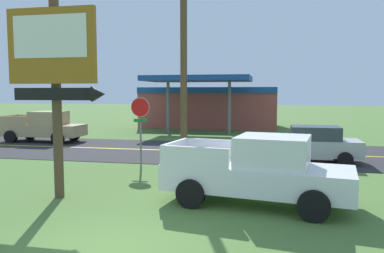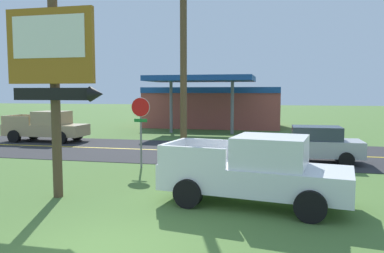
{
  "view_description": "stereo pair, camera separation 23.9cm",
  "coord_description": "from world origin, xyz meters",
  "px_view_note": "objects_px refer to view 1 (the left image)",
  "views": [
    {
      "loc": [
        3.04,
        -6.88,
        3.16
      ],
      "look_at": [
        0.0,
        8.0,
        1.8
      ],
      "focal_mm": 35.75,
      "sensor_mm": 36.0,
      "label": 1
    },
    {
      "loc": [
        3.27,
        -6.83,
        3.16
      ],
      "look_at": [
        0.0,
        8.0,
        1.8
      ],
      "focal_mm": 35.75,
      "sensor_mm": 36.0,
      "label": 2
    }
  ],
  "objects_px": {
    "stop_sign": "(140,120)",
    "utility_pole": "(184,61)",
    "gas_station": "(210,106)",
    "pickup_white_parked_on_lawn": "(259,171)",
    "motel_sign": "(55,66)",
    "pickup_tan_on_road": "(44,127)",
    "car_silver_near_lane": "(312,144)"
  },
  "relations": [
    {
      "from": "pickup_white_parked_on_lawn",
      "to": "pickup_tan_on_road",
      "type": "height_order",
      "value": "same"
    },
    {
      "from": "pickup_white_parked_on_lawn",
      "to": "pickup_tan_on_road",
      "type": "relative_size",
      "value": 1.05
    },
    {
      "from": "pickup_white_parked_on_lawn",
      "to": "car_silver_near_lane",
      "type": "height_order",
      "value": "pickup_white_parked_on_lawn"
    },
    {
      "from": "gas_station",
      "to": "pickup_tan_on_road",
      "type": "xyz_separation_m",
      "value": [
        -8.72,
        -12.68,
        -0.98
      ]
    },
    {
      "from": "motel_sign",
      "to": "pickup_tan_on_road",
      "type": "height_order",
      "value": "motel_sign"
    },
    {
      "from": "gas_station",
      "to": "pickup_tan_on_road",
      "type": "relative_size",
      "value": 2.31
    },
    {
      "from": "pickup_white_parked_on_lawn",
      "to": "car_silver_near_lane",
      "type": "relative_size",
      "value": 1.3
    },
    {
      "from": "pickup_white_parked_on_lawn",
      "to": "pickup_tan_on_road",
      "type": "bearing_deg",
      "value": 141.19
    },
    {
      "from": "utility_pole",
      "to": "pickup_white_parked_on_lawn",
      "type": "height_order",
      "value": "utility_pole"
    },
    {
      "from": "stop_sign",
      "to": "utility_pole",
      "type": "distance_m",
      "value": 3.16
    },
    {
      "from": "utility_pole",
      "to": "pickup_tan_on_road",
      "type": "height_order",
      "value": "utility_pole"
    },
    {
      "from": "gas_station",
      "to": "car_silver_near_lane",
      "type": "distance_m",
      "value": 18.26
    },
    {
      "from": "gas_station",
      "to": "pickup_white_parked_on_lawn",
      "type": "relative_size",
      "value": 2.2
    },
    {
      "from": "stop_sign",
      "to": "utility_pole",
      "type": "relative_size",
      "value": 0.36
    },
    {
      "from": "utility_pole",
      "to": "car_silver_near_lane",
      "type": "xyz_separation_m",
      "value": [
        5.15,
        3.58,
        -3.52
      ]
    },
    {
      "from": "pickup_tan_on_road",
      "to": "car_silver_near_lane",
      "type": "relative_size",
      "value": 1.24
    },
    {
      "from": "motel_sign",
      "to": "gas_station",
      "type": "bearing_deg",
      "value": 88.36
    },
    {
      "from": "utility_pole",
      "to": "pickup_white_parked_on_lawn",
      "type": "xyz_separation_m",
      "value": [
        2.97,
        -3.56,
        -3.39
      ]
    },
    {
      "from": "gas_station",
      "to": "pickup_white_parked_on_lawn",
      "type": "distance_m",
      "value": 24.4
    },
    {
      "from": "motel_sign",
      "to": "pickup_tan_on_road",
      "type": "xyz_separation_m",
      "value": [
        -8.02,
        11.75,
        -2.96
      ]
    },
    {
      "from": "gas_station",
      "to": "pickup_tan_on_road",
      "type": "bearing_deg",
      "value": -124.5
    },
    {
      "from": "car_silver_near_lane",
      "to": "utility_pole",
      "type": "bearing_deg",
      "value": -145.18
    },
    {
      "from": "motel_sign",
      "to": "utility_pole",
      "type": "relative_size",
      "value": 0.72
    },
    {
      "from": "motel_sign",
      "to": "gas_station",
      "type": "relative_size",
      "value": 0.49
    },
    {
      "from": "motel_sign",
      "to": "utility_pole",
      "type": "distance_m",
      "value": 5.08
    },
    {
      "from": "motel_sign",
      "to": "car_silver_near_lane",
      "type": "bearing_deg",
      "value": 43.98
    },
    {
      "from": "stop_sign",
      "to": "utility_pole",
      "type": "bearing_deg",
      "value": -19.86
    },
    {
      "from": "pickup_white_parked_on_lawn",
      "to": "car_silver_near_lane",
      "type": "distance_m",
      "value": 7.47
    },
    {
      "from": "pickup_tan_on_road",
      "to": "motel_sign",
      "type": "bearing_deg",
      "value": -55.69
    },
    {
      "from": "stop_sign",
      "to": "pickup_tan_on_road",
      "type": "bearing_deg",
      "value": 142.32
    },
    {
      "from": "car_silver_near_lane",
      "to": "pickup_tan_on_road",
      "type": "bearing_deg",
      "value": 166.0
    },
    {
      "from": "motel_sign",
      "to": "pickup_white_parked_on_lawn",
      "type": "bearing_deg",
      "value": 5.89
    }
  ]
}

